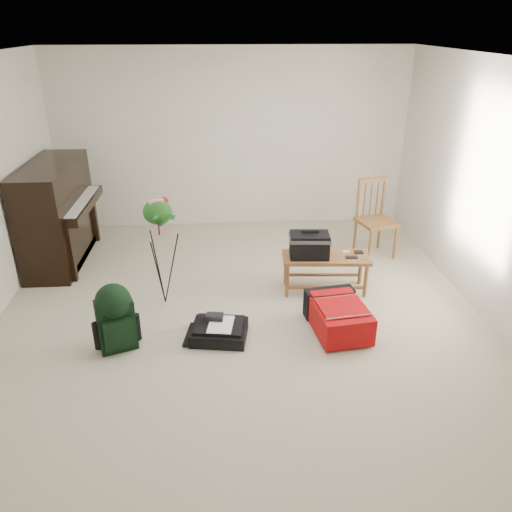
{
  "coord_description": "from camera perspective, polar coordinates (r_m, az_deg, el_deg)",
  "views": [
    {
      "loc": [
        -0.12,
        -4.34,
        2.78
      ],
      "look_at": [
        0.19,
        0.35,
        0.56
      ],
      "focal_mm": 35.0,
      "sensor_mm": 36.0,
      "label": 1
    }
  ],
  "objects": [
    {
      "name": "green_backpack",
      "position": [
        4.74,
        -15.85,
        -6.44
      ],
      "size": [
        0.38,
        0.36,
        0.66
      ],
      "rotation": [
        0.0,
        0.0,
        0.36
      ],
      "color": "black",
      "rests_on": "floor"
    },
    {
      "name": "floor",
      "position": [
        5.16,
        -1.86,
        -7.36
      ],
      "size": [
        5.0,
        5.5,
        0.01
      ],
      "primitive_type": "cube",
      "color": "#C0B29A",
      "rests_on": "ground"
    },
    {
      "name": "wall_right",
      "position": [
        5.3,
        26.22,
        5.85
      ],
      "size": [
        0.04,
        5.5,
        2.5
      ],
      "primitive_type": "cube",
      "color": "white",
      "rests_on": "floor"
    },
    {
      "name": "black_duffel",
      "position": [
        4.87,
        -4.23,
        -8.5
      ],
      "size": [
        0.58,
        0.49,
        0.22
      ],
      "rotation": [
        0.0,
        0.0,
        -0.15
      ],
      "color": "black",
      "rests_on": "floor"
    },
    {
      "name": "bench",
      "position": [
        5.49,
        6.73,
        0.79
      ],
      "size": [
        0.98,
        0.45,
        0.74
      ],
      "rotation": [
        0.0,
        0.0,
        -0.07
      ],
      "color": "#935C30",
      "rests_on": "floor"
    },
    {
      "name": "flower_stand",
      "position": [
        5.3,
        -10.79,
        0.38
      ],
      "size": [
        0.43,
        0.43,
        1.21
      ],
      "rotation": [
        0.0,
        0.0,
        0.14
      ],
      "color": "black",
      "rests_on": "floor"
    },
    {
      "name": "ceiling",
      "position": [
        4.35,
        -2.35,
        21.56
      ],
      "size": [
        5.0,
        5.5,
        0.01
      ],
      "primitive_type": "cube",
      "color": "white",
      "rests_on": "wall_back"
    },
    {
      "name": "piano",
      "position": [
        6.66,
        -21.7,
        4.32
      ],
      "size": [
        0.71,
        1.5,
        1.25
      ],
      "color": "black",
      "rests_on": "floor"
    },
    {
      "name": "red_suitcase",
      "position": [
        5.03,
        9.25,
        -6.47
      ],
      "size": [
        0.58,
        0.78,
        0.31
      ],
      "rotation": [
        0.0,
        0.0,
        0.14
      ],
      "color": "red",
      "rests_on": "floor"
    },
    {
      "name": "dining_chair",
      "position": [
        6.56,
        13.55,
        4.08
      ],
      "size": [
        0.53,
        0.53,
        1.0
      ],
      "rotation": [
        0.0,
        0.0,
        0.28
      ],
      "color": "#935C30",
      "rests_on": "floor"
    },
    {
      "name": "wall_back",
      "position": [
        7.26,
        -2.83,
        13.08
      ],
      "size": [
        5.0,
        0.04,
        2.5
      ],
      "primitive_type": "cube",
      "color": "white",
      "rests_on": "floor"
    }
  ]
}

